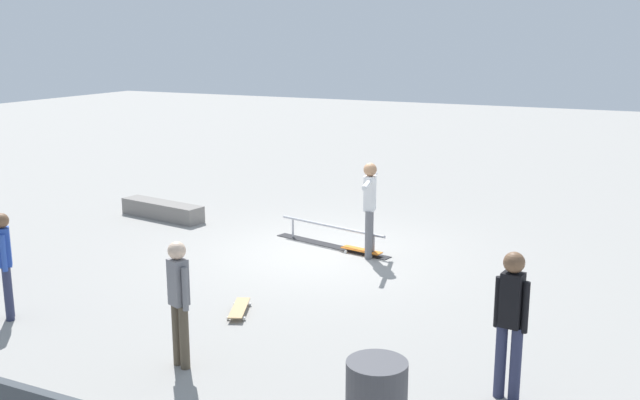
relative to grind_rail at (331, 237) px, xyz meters
The scene contains 9 objects.
ground_plane 0.51m from the grind_rail, 99.23° to the left, with size 60.00×60.00×0.00m, color gray.
grind_rail is the anchor object (origin of this frame).
skate_ledge 4.24m from the grind_rail, ahead, with size 2.09×0.46×0.36m, color gray.
skater_main 1.27m from the grind_rail, 159.14° to the left, with size 0.40×1.37×1.72m.
skateboard_main 0.76m from the grind_rail, 161.90° to the left, with size 0.82×0.37×0.09m.
bystander_black_shirt 6.21m from the grind_rail, 132.99° to the left, with size 0.38×0.23×1.68m.
bystander_grey_shirt 5.47m from the grind_rail, 95.46° to the left, with size 0.35×0.24×1.56m.
bystander_blue_shirt 5.86m from the grind_rail, 63.74° to the left, with size 0.30×0.29×1.53m.
loose_skateboard_natural 3.65m from the grind_rail, 93.59° to the left, with size 0.49×0.82×0.09m.
Camera 1 is at (-5.44, 11.46, 3.89)m, focal length 40.59 mm.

